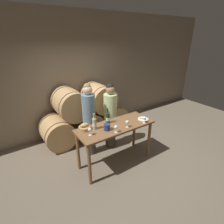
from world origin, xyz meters
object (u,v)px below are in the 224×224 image
(cheese_plate, at_px, (143,119))
(wine_glass_far_left, at_px, (90,130))
(bread_basket, at_px, (84,127))
(person_right, at_px, (110,116))
(wine_glass_left, at_px, (116,127))
(blue_crock, at_px, (107,127))
(tasting_table, at_px, (115,131))
(wine_bottle_white, at_px, (94,124))
(wine_glass_right, at_px, (144,118))
(person_left, at_px, (89,119))
(wine_bottle_red, at_px, (108,118))
(wine_glass_center, at_px, (127,122))

(cheese_plate, distance_m, wine_glass_far_left, 1.27)
(bread_basket, relative_size, cheese_plate, 0.98)
(person_right, height_order, wine_glass_left, person_right)
(person_right, distance_m, cheese_plate, 0.82)
(blue_crock, relative_size, cheese_plate, 0.56)
(tasting_table, distance_m, bread_basket, 0.66)
(wine_bottle_white, relative_size, cheese_plate, 1.43)
(bread_basket, relative_size, wine_glass_right, 1.54)
(bread_basket, bearing_deg, wine_glass_left, -43.16)
(person_left, bearing_deg, bread_basket, -126.61)
(wine_bottle_red, distance_m, cheese_plate, 0.79)
(bread_basket, height_order, wine_glass_far_left, wine_glass_far_left)
(cheese_plate, distance_m, wine_glass_center, 0.53)
(wine_bottle_white, distance_m, wine_glass_left, 0.43)
(wine_glass_right, bearing_deg, wine_glass_center, 172.22)
(wine_bottle_white, height_order, cheese_plate, wine_bottle_white)
(wine_glass_left, bearing_deg, bread_basket, 136.84)
(wine_glass_left, relative_size, wine_glass_center, 1.00)
(wine_glass_left, distance_m, wine_glass_center, 0.30)
(wine_glass_far_left, bearing_deg, person_right, 36.91)
(wine_bottle_red, height_order, wine_glass_far_left, wine_bottle_red)
(wine_glass_left, bearing_deg, tasting_table, 56.81)
(cheese_plate, height_order, wine_glass_left, wine_glass_left)
(wine_glass_center, bearing_deg, wine_glass_right, -7.78)
(cheese_plate, bearing_deg, wine_glass_center, -171.07)
(person_right, height_order, wine_glass_right, person_right)
(wine_bottle_white, bearing_deg, tasting_table, -13.78)
(tasting_table, relative_size, wine_bottle_red, 4.93)
(blue_crock, distance_m, wine_glass_right, 0.82)
(person_right, bearing_deg, wine_glass_center, -99.46)
(tasting_table, height_order, cheese_plate, cheese_plate)
(person_left, xyz_separation_m, blue_crock, (0.03, -0.68, 0.10))
(wine_glass_left, relative_size, wine_glass_right, 1.00)
(wine_bottle_red, relative_size, wine_bottle_white, 0.99)
(person_left, distance_m, wine_glass_right, 1.20)
(wine_glass_far_left, bearing_deg, wine_glass_right, -9.63)
(wine_glass_left, bearing_deg, cheese_plate, 8.60)
(cheese_plate, relative_size, wine_glass_right, 1.57)
(tasting_table, relative_size, person_left, 0.95)
(tasting_table, height_order, wine_glass_center, wine_glass_center)
(wine_glass_center, xyz_separation_m, wine_glass_right, (0.40, -0.06, 0.00))
(blue_crock, bearing_deg, bread_basket, 144.67)
(wine_glass_far_left, bearing_deg, wine_glass_left, -22.20)
(cheese_plate, bearing_deg, wine_glass_right, -128.38)
(blue_crock, relative_size, bread_basket, 0.57)
(cheese_plate, xyz_separation_m, wine_glass_far_left, (-1.26, 0.06, 0.10))
(wine_glass_center, bearing_deg, wine_bottle_red, 120.88)
(bread_basket, xyz_separation_m, wine_glass_center, (0.75, -0.37, 0.05))
(person_right, relative_size, wine_glass_right, 10.94)
(bread_basket, xyz_separation_m, wine_glass_right, (1.15, -0.43, 0.05))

